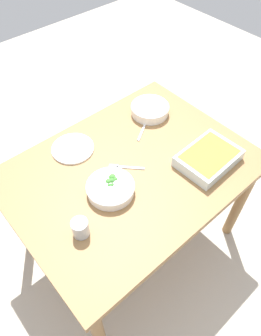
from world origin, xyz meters
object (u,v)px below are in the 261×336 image
(baking_dish, at_px, (209,158))
(spoon_by_stew, at_px, (144,127))
(side_plate, at_px, (73,148))
(fork_on_table, at_px, (124,167))
(drink_cup, at_px, (80,228))
(stew_bowl, at_px, (150,109))
(broccoli_bowl, at_px, (111,188))

(baking_dish, height_order, spoon_by_stew, baking_dish)
(side_plate, relative_size, spoon_by_stew, 1.38)
(baking_dish, height_order, fork_on_table, baking_dish)
(side_plate, xyz_separation_m, fork_on_table, (0.12, -0.27, -0.00))
(spoon_by_stew, bearing_deg, baking_dish, -80.48)
(baking_dish, distance_m, drink_cup, 0.72)
(stew_bowl, distance_m, broccoli_bowl, 0.59)
(side_plate, bearing_deg, baking_dish, -48.42)
(stew_bowl, height_order, drink_cup, drink_cup)
(broccoli_bowl, bearing_deg, baking_dish, -20.16)
(drink_cup, relative_size, side_plate, 0.39)
(baking_dish, distance_m, spoon_by_stew, 0.41)
(drink_cup, distance_m, spoon_by_stew, 0.71)
(stew_bowl, distance_m, baking_dish, 0.47)
(broccoli_bowl, bearing_deg, side_plate, 86.46)
(stew_bowl, bearing_deg, drink_cup, -153.50)
(side_plate, xyz_separation_m, spoon_by_stew, (0.39, -0.12, -0.00))
(drink_cup, distance_m, side_plate, 0.50)
(spoon_by_stew, bearing_deg, drink_cup, -154.40)
(broccoli_bowl, height_order, side_plate, broccoli_bowl)
(broccoli_bowl, distance_m, fork_on_table, 0.16)
(fork_on_table, bearing_deg, stew_bowl, 29.59)
(stew_bowl, bearing_deg, fork_on_table, -150.41)
(broccoli_bowl, xyz_separation_m, side_plate, (0.02, 0.34, -0.02))
(spoon_by_stew, bearing_deg, broccoli_bowl, -151.83)
(baking_dish, relative_size, drink_cup, 3.63)
(broccoli_bowl, bearing_deg, spoon_by_stew, 28.17)
(side_plate, height_order, fork_on_table, side_plate)
(broccoli_bowl, relative_size, spoon_by_stew, 1.42)
(spoon_by_stew, bearing_deg, fork_on_table, -151.24)
(baking_dish, relative_size, spoon_by_stew, 1.94)
(stew_bowl, xyz_separation_m, spoon_by_stew, (-0.11, -0.07, -0.03))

